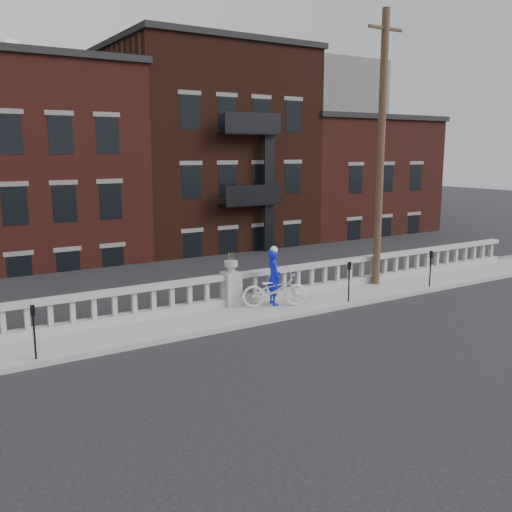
# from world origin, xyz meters

# --- Properties ---
(ground) EXTENTS (120.00, 120.00, 0.00)m
(ground) POSITION_xyz_m (0.00, 0.00, 0.00)
(ground) COLOR black
(ground) RESTS_ON ground
(sidewalk) EXTENTS (32.00, 2.20, 0.15)m
(sidewalk) POSITION_xyz_m (0.00, 3.00, 0.07)
(sidewalk) COLOR gray
(sidewalk) RESTS_ON ground
(balustrade) EXTENTS (28.00, 0.34, 1.03)m
(balustrade) POSITION_xyz_m (0.00, 3.95, 0.64)
(balustrade) COLOR gray
(balustrade) RESTS_ON sidewalk
(planter_pedestal) EXTENTS (0.55, 0.55, 1.76)m
(planter_pedestal) POSITION_xyz_m (0.00, 3.95, 0.83)
(planter_pedestal) COLOR gray
(planter_pedestal) RESTS_ON sidewalk
(lower_level) EXTENTS (80.00, 44.00, 20.80)m
(lower_level) POSITION_xyz_m (0.56, 23.04, 2.63)
(lower_level) COLOR #605E59
(lower_level) RESTS_ON ground
(utility_pole) EXTENTS (1.60, 0.28, 10.00)m
(utility_pole) POSITION_xyz_m (6.20, 3.60, 5.24)
(utility_pole) COLOR #422D1E
(utility_pole) RESTS_ON sidewalk
(parking_meter_b) EXTENTS (0.10, 0.09, 1.36)m
(parking_meter_b) POSITION_xyz_m (-6.56, 2.15, 1.00)
(parking_meter_b) COLOR black
(parking_meter_b) RESTS_ON sidewalk
(parking_meter_c) EXTENTS (0.10, 0.09, 1.36)m
(parking_meter_c) POSITION_xyz_m (3.54, 2.15, 1.00)
(parking_meter_c) COLOR black
(parking_meter_c) RESTS_ON sidewalk
(parking_meter_d) EXTENTS (0.10, 0.09, 1.36)m
(parking_meter_d) POSITION_xyz_m (7.56, 2.15, 1.00)
(parking_meter_d) COLOR black
(parking_meter_d) RESTS_ON sidewalk
(bicycle) EXTENTS (2.25, 1.51, 1.12)m
(bicycle) POSITION_xyz_m (1.09, 3.00, 0.71)
(bicycle) COLOR white
(bicycle) RESTS_ON sidewalk
(cyclist) EXTENTS (0.58, 0.76, 1.86)m
(cyclist) POSITION_xyz_m (1.19, 3.20, 1.08)
(cyclist) COLOR #0E1AD4
(cyclist) RESTS_ON sidewalk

